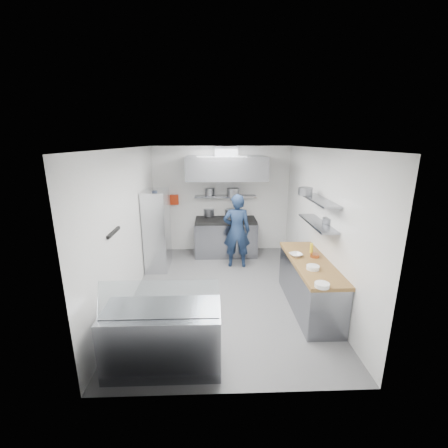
{
  "coord_description": "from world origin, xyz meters",
  "views": [
    {
      "loc": [
        -0.22,
        -5.41,
        2.92
      ],
      "look_at": [
        0.0,
        0.6,
        1.25
      ],
      "focal_mm": 24.0,
      "sensor_mm": 36.0,
      "label": 1
    }
  ],
  "objects_px": {
    "gas_range": "(226,238)",
    "chef": "(237,231)",
    "display_case": "(163,338)",
    "wire_rack": "(157,230)"
  },
  "relations": [
    {
      "from": "wire_rack",
      "to": "display_case",
      "type": "bearing_deg",
      "value": -79.11
    },
    {
      "from": "gas_range",
      "to": "wire_rack",
      "type": "bearing_deg",
      "value": -154.43
    },
    {
      "from": "chef",
      "to": "gas_range",
      "type": "bearing_deg",
      "value": -70.39
    },
    {
      "from": "gas_range",
      "to": "chef",
      "type": "relative_size",
      "value": 0.91
    },
    {
      "from": "wire_rack",
      "to": "display_case",
      "type": "xyz_separation_m",
      "value": [
        0.64,
        -3.32,
        -0.5
      ]
    },
    {
      "from": "wire_rack",
      "to": "display_case",
      "type": "distance_m",
      "value": 3.42
    },
    {
      "from": "chef",
      "to": "wire_rack",
      "type": "bearing_deg",
      "value": 3.39
    },
    {
      "from": "chef",
      "to": "display_case",
      "type": "relative_size",
      "value": 1.17
    },
    {
      "from": "gas_range",
      "to": "chef",
      "type": "bearing_deg",
      "value": -74.09
    },
    {
      "from": "chef",
      "to": "display_case",
      "type": "xyz_separation_m",
      "value": [
        -1.22,
        -3.31,
        -0.45
      ]
    }
  ]
}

